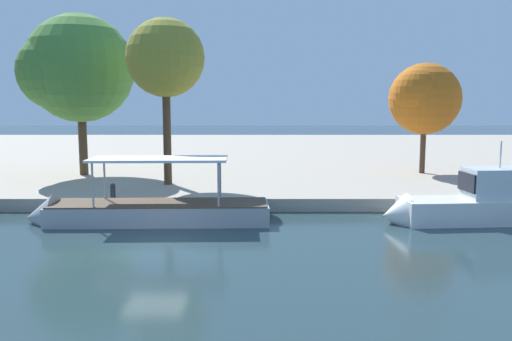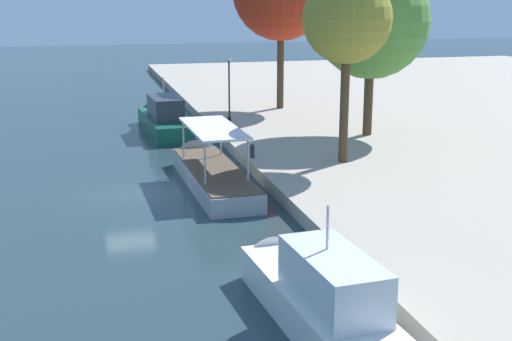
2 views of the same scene
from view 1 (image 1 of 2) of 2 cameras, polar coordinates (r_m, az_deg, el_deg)
name	(u,v)px [view 1 (image 1 of 2)]	position (r m, az deg, el deg)	size (l,w,h in m)	color
ground_plane	(157,247)	(22.27, -10.75, -8.20)	(220.00, 220.00, 0.00)	#23383D
dock_promenade	(219,155)	(56.02, -4.04, 1.74)	(120.00, 55.00, 0.72)	#A39989
tour_boat_1	(144,214)	(26.75, -12.11, -4.65)	(12.03, 2.96, 4.17)	#9EA3A8
motor_yacht_2	(488,206)	(28.52, 23.87, -3.57)	(10.32, 2.97, 4.73)	silver
mooring_bollard_0	(116,190)	(29.91, -15.02, -2.05)	(0.31, 0.31, 0.80)	#2D2D33
tree_0	(77,67)	(39.62, -18.89, 10.55)	(7.76, 7.59, 11.37)	#4C3823
tree_1	(427,97)	(40.26, 18.06, 7.62)	(5.18, 5.18, 8.04)	#4C3823
tree_2	(166,59)	(33.86, -9.80, 11.86)	(4.89, 4.89, 10.40)	#4C3823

